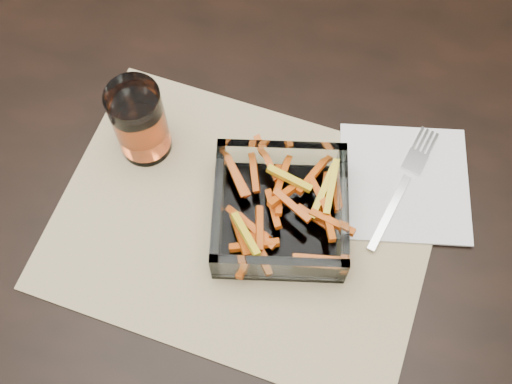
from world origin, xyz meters
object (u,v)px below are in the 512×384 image
dining_table (232,211)px  fork (404,183)px  glass_bowl (280,212)px  tumbler (140,123)px

dining_table → fork: fork is taller
dining_table → fork: bearing=10.0°
glass_bowl → fork: (0.14, 0.08, -0.02)m
glass_bowl → tumbler: bearing=158.8°
dining_table → fork: 0.24m
glass_bowl → tumbler: tumbler is taller
dining_table → glass_bowl: 0.14m
glass_bowl → dining_table: bearing=151.2°
glass_bowl → fork: bearing=27.5°
fork → glass_bowl: bearing=-134.3°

